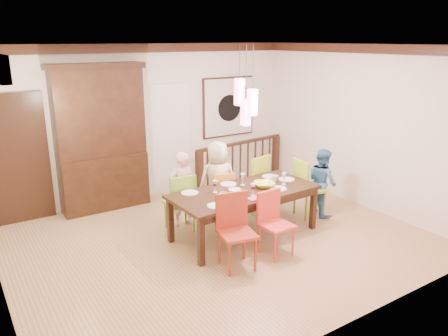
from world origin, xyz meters
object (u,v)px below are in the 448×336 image
chair_end_right (310,184)px  balustrade (240,163)px  dining_table (244,195)px  person_end_right (322,182)px  china_hutch (101,138)px  person_far_left (182,189)px  person_far_mid (218,181)px  chair_far_left (179,198)px

chair_end_right → balustrade: (-0.09, 1.98, -0.08)m
dining_table → person_end_right: 1.65m
dining_table → china_hutch: (-1.44, 2.35, 0.63)m
person_far_left → person_far_mid: bearing=173.6°
chair_far_left → person_end_right: 2.52m
chair_far_left → person_far_left: 0.21m
balustrade → person_end_right: bearing=-87.9°
dining_table → chair_far_left: size_ratio=2.42×
balustrade → person_far_left: 2.26m
dining_table → chair_far_left: chair_far_left is taller
chair_far_left → chair_end_right: bearing=168.1°
chair_end_right → china_hutch: bearing=61.1°
balustrade → person_end_right: person_end_right is taller
chair_end_right → person_end_right: (0.23, -0.05, 0.01)m
person_far_mid → chair_end_right: bearing=164.7°
chair_far_left → chair_end_right: chair_end_right is taller
dining_table → balustrade: 2.42m
chair_far_left → person_far_mid: (0.77, 0.06, 0.13)m
person_far_left → person_end_right: bearing=159.8°
chair_end_right → person_far_mid: bearing=71.6°
person_far_left → person_far_mid: size_ratio=0.92×
chair_far_left → person_end_right: person_end_right is taller
balustrade → person_end_right: 2.05m
chair_far_left → chair_end_right: (2.18, -0.71, 0.03)m
balustrade → person_far_left: person_far_left is taller
person_far_mid → person_far_left: bearing=5.4°
china_hutch → person_end_right: size_ratio=2.19×
dining_table → china_hutch: bearing=119.8°
chair_far_left → person_far_left: (0.13, 0.15, 0.08)m
dining_table → person_far_left: size_ratio=1.85×
china_hutch → balustrade: 2.90m
chair_far_left → china_hutch: bearing=-61.1°
chair_end_right → china_hutch: 3.75m
balustrade → person_end_right: (0.31, -2.03, 0.09)m
person_far_left → person_end_right: size_ratio=1.06×
chair_end_right → person_far_mid: person_far_mid is taller
chair_far_left → person_far_left: bearing=-124.9°
person_end_right → balustrade: bearing=19.8°
dining_table → chair_end_right: chair_end_right is taller
china_hutch → person_far_mid: china_hutch is taller
chair_end_right → person_far_mid: 1.60m
chair_far_left → balustrade: 2.45m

